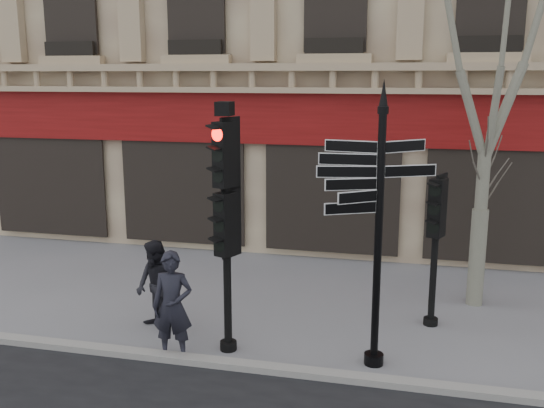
{
  "coord_description": "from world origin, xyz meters",
  "views": [
    {
      "loc": [
        2.0,
        -10.06,
        4.65
      ],
      "look_at": [
        -0.54,
        0.6,
        2.32
      ],
      "focal_mm": 40.0,
      "sensor_mm": 36.0,
      "label": 1
    }
  ],
  "objects_px": {
    "plane_tree": "(494,32)",
    "pedestrian_a": "(172,306)",
    "traffic_signal_main": "(226,198)",
    "traffic_signal_secondary": "(436,224)",
    "fingerpost": "(380,179)",
    "pedestrian_b": "(156,286)"
  },
  "relations": [
    {
      "from": "pedestrian_a",
      "to": "pedestrian_b",
      "type": "bearing_deg",
      "value": 120.4
    },
    {
      "from": "traffic_signal_secondary",
      "to": "traffic_signal_main",
      "type": "bearing_deg",
      "value": -129.03
    },
    {
      "from": "plane_tree",
      "to": "pedestrian_a",
      "type": "height_order",
      "value": "plane_tree"
    },
    {
      "from": "traffic_signal_main",
      "to": "pedestrian_b",
      "type": "distance_m",
      "value": 2.43
    },
    {
      "from": "pedestrian_a",
      "to": "traffic_signal_secondary",
      "type": "bearing_deg",
      "value": 24.09
    },
    {
      "from": "fingerpost",
      "to": "pedestrian_b",
      "type": "height_order",
      "value": "fingerpost"
    },
    {
      "from": "traffic_signal_secondary",
      "to": "pedestrian_a",
      "type": "xyz_separation_m",
      "value": [
        -4.21,
        -2.45,
        -1.05
      ]
    },
    {
      "from": "pedestrian_a",
      "to": "plane_tree",
      "type": "bearing_deg",
      "value": 30.34
    },
    {
      "from": "plane_tree",
      "to": "pedestrian_b",
      "type": "distance_m",
      "value": 7.94
    },
    {
      "from": "traffic_signal_main",
      "to": "plane_tree",
      "type": "bearing_deg",
      "value": 58.8
    },
    {
      "from": "traffic_signal_main",
      "to": "pedestrian_a",
      "type": "bearing_deg",
      "value": -124.17
    },
    {
      "from": "fingerpost",
      "to": "plane_tree",
      "type": "xyz_separation_m",
      "value": [
        1.84,
        3.19,
        2.36
      ]
    },
    {
      "from": "fingerpost",
      "to": "traffic_signal_secondary",
      "type": "bearing_deg",
      "value": 47.07
    },
    {
      "from": "pedestrian_b",
      "to": "pedestrian_a",
      "type": "bearing_deg",
      "value": -16.73
    },
    {
      "from": "plane_tree",
      "to": "traffic_signal_main",
      "type": "bearing_deg",
      "value": -143.16
    },
    {
      "from": "fingerpost",
      "to": "plane_tree",
      "type": "distance_m",
      "value": 4.38
    },
    {
      "from": "plane_tree",
      "to": "pedestrian_a",
      "type": "relative_size",
      "value": 4.18
    },
    {
      "from": "fingerpost",
      "to": "pedestrian_b",
      "type": "xyz_separation_m",
      "value": [
        -4.02,
        0.44,
        -2.24
      ]
    },
    {
      "from": "traffic_signal_main",
      "to": "plane_tree",
      "type": "relative_size",
      "value": 0.55
    },
    {
      "from": "pedestrian_b",
      "to": "traffic_signal_secondary",
      "type": "bearing_deg",
      "value": 52.95
    },
    {
      "from": "plane_tree",
      "to": "pedestrian_a",
      "type": "distance_m",
      "value": 7.8
    },
    {
      "from": "traffic_signal_main",
      "to": "pedestrian_b",
      "type": "height_order",
      "value": "traffic_signal_main"
    }
  ]
}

